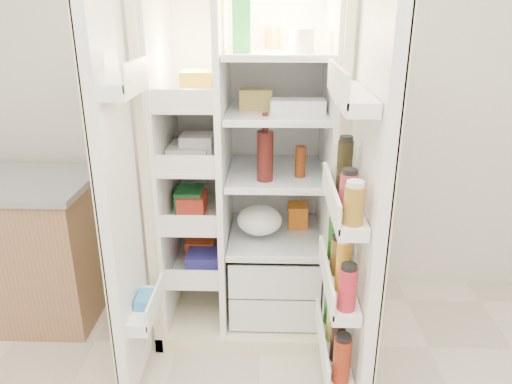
{
  "coord_description": "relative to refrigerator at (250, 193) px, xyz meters",
  "views": [
    {
      "loc": [
        0.04,
        -0.79,
        1.68
      ],
      "look_at": [
        -0.02,
        1.25,
        0.9
      ],
      "focal_mm": 34.0,
      "sensor_mm": 36.0,
      "label": 1
    }
  ],
  "objects": [
    {
      "name": "wall_back",
      "position": [
        0.07,
        0.35,
        0.61
      ],
      "size": [
        4.0,
        0.02,
        2.7
      ],
      "primitive_type": "cube",
      "color": "silver",
      "rests_on": "floor"
    },
    {
      "name": "refrigerator",
      "position": [
        0.0,
        0.0,
        0.0
      ],
      "size": [
        0.92,
        0.7,
        1.8
      ],
      "color": "beige",
      "rests_on": "floor"
    },
    {
      "name": "freezer_door",
      "position": [
        -0.51,
        -0.6,
        0.15
      ],
      "size": [
        0.15,
        0.4,
        1.72
      ],
      "color": "white",
      "rests_on": "floor"
    },
    {
      "name": "fridge_door",
      "position": [
        0.47,
        -0.69,
        0.12
      ],
      "size": [
        0.17,
        0.58,
        1.72
      ],
      "color": "white",
      "rests_on": "floor"
    }
  ]
}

